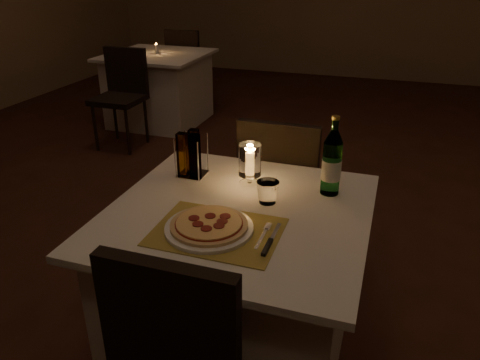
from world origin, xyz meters
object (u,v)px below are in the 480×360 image
(main_table, at_px, (239,286))
(chair_far, at_px, (281,180))
(water_bottle, at_px, (332,163))
(pizza, at_px, (209,224))
(neighbor_table_left, at_px, (159,88))
(hurricane_candle, at_px, (250,161))
(plate, at_px, (209,228))
(tumbler, at_px, (268,192))

(main_table, xyz_separation_m, chair_far, (-0.00, 0.71, 0.18))
(water_bottle, bearing_deg, chair_far, 124.59)
(pizza, xyz_separation_m, neighbor_table_left, (-1.83, 3.10, -0.39))
(pizza, height_order, water_bottle, water_bottle)
(water_bottle, bearing_deg, hurricane_candle, -175.26)
(hurricane_candle, bearing_deg, pizza, -93.17)
(pizza, distance_m, water_bottle, 0.58)
(main_table, bearing_deg, pizza, -105.48)
(pizza, bearing_deg, plate, -154.51)
(plate, relative_size, tumbler, 3.53)
(water_bottle, distance_m, neighbor_table_left, 3.48)
(chair_far, bearing_deg, pizza, -93.19)
(chair_far, relative_size, tumbler, 9.92)
(plate, xyz_separation_m, water_bottle, (0.36, 0.44, 0.12))
(main_table, xyz_separation_m, neighbor_table_left, (-1.88, 2.92, 0.00))
(plate, bearing_deg, main_table, 74.48)
(hurricane_candle, height_order, neighbor_table_left, hurricane_candle)
(chair_far, bearing_deg, main_table, -90.00)
(plate, xyz_separation_m, pizza, (0.00, 0.00, 0.02))
(chair_far, height_order, hurricane_candle, hurricane_candle)
(main_table, relative_size, pizza, 3.57)
(neighbor_table_left, bearing_deg, plate, -59.37)
(plate, bearing_deg, water_bottle, 50.57)
(water_bottle, height_order, hurricane_candle, water_bottle)
(main_table, xyz_separation_m, tumbler, (0.09, 0.10, 0.41))
(pizza, relative_size, tumbler, 3.08)
(chair_far, distance_m, plate, 0.92)
(pizza, bearing_deg, hurricane_candle, 86.83)
(hurricane_candle, bearing_deg, tumbler, -48.97)
(chair_far, xyz_separation_m, hurricane_candle, (-0.03, -0.48, 0.30))
(main_table, bearing_deg, chair_far, 90.00)
(chair_far, bearing_deg, plate, -93.20)
(chair_far, distance_m, neighbor_table_left, 2.90)
(water_bottle, bearing_deg, neighbor_table_left, 129.59)
(tumbler, xyz_separation_m, neighbor_table_left, (-1.97, 2.82, -0.41))
(chair_far, distance_m, pizza, 0.92)
(water_bottle, distance_m, hurricane_candle, 0.34)
(tumbler, distance_m, hurricane_candle, 0.19)
(pizza, bearing_deg, neighbor_table_left, 120.64)
(plate, height_order, neighbor_table_left, plate)
(pizza, height_order, tumbler, tumbler)
(chair_far, bearing_deg, hurricane_candle, -93.21)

